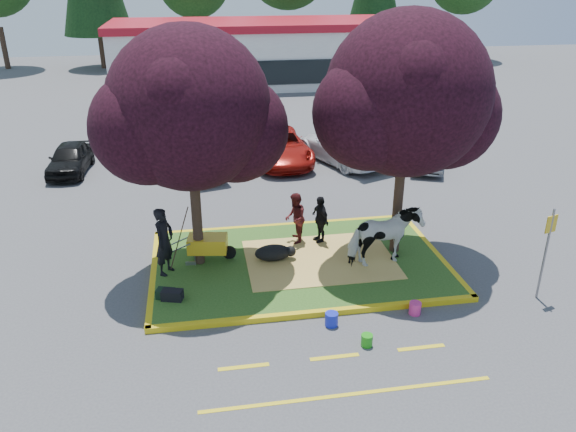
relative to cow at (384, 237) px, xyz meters
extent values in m
plane|color=#424244|center=(-2.28, 0.58, -1.00)|extent=(90.00, 90.00, 0.00)
cube|color=#274F18|center=(-2.28, 0.58, -0.93)|extent=(8.00, 5.00, 0.15)
cube|color=gold|center=(-2.28, -2.00, -0.93)|extent=(8.30, 0.16, 0.15)
cube|color=gold|center=(-2.28, 3.16, -0.93)|extent=(8.30, 0.16, 0.15)
cube|color=gold|center=(-6.36, 0.58, -0.93)|extent=(0.16, 5.30, 0.15)
cube|color=gold|center=(1.80, 0.58, -0.93)|extent=(0.16, 5.30, 0.15)
cube|color=#EDC761|center=(-1.68, 0.58, -0.85)|extent=(4.20, 3.00, 0.01)
cylinder|color=black|center=(-5.08, 0.98, 0.91)|extent=(0.28, 0.28, 3.53)
sphere|color=black|center=(-5.08, 0.98, 3.56)|extent=(4.20, 4.20, 4.20)
sphere|color=black|center=(-3.93, 1.18, 2.93)|extent=(2.86, 2.86, 2.86)
sphere|color=black|center=(-6.13, 0.68, 3.18)|extent=(2.86, 2.86, 2.86)
cylinder|color=black|center=(0.62, 0.78, 0.99)|extent=(0.28, 0.28, 3.70)
sphere|color=black|center=(0.62, 0.78, 3.77)|extent=(4.40, 4.40, 4.40)
sphere|color=black|center=(1.83, 0.98, 3.11)|extent=(2.99, 2.99, 2.99)
sphere|color=black|center=(-0.48, 0.48, 3.37)|extent=(2.99, 2.99, 2.99)
cube|color=yellow|center=(-4.28, -3.62, -1.00)|extent=(1.10, 0.12, 0.01)
cube|color=yellow|center=(-2.28, -3.62, -1.00)|extent=(1.10, 0.12, 0.01)
cube|color=yellow|center=(-0.28, -3.62, -1.00)|extent=(1.10, 0.12, 0.01)
cube|color=yellow|center=(-2.28, -4.82, -1.00)|extent=(6.00, 0.10, 0.01)
cube|color=silver|center=(-0.28, 28.58, 1.00)|extent=(20.00, 8.00, 4.00)
cube|color=maroon|center=(-0.28, 28.58, 3.15)|extent=(20.40, 8.40, 0.50)
cube|color=black|center=(-0.28, 24.53, 0.40)|extent=(19.00, 0.10, 1.60)
cylinder|color=black|center=(-20.28, 38.58, 0.68)|extent=(0.44, 0.44, 3.36)
cylinder|color=black|center=(-12.28, 37.58, 0.96)|extent=(0.44, 0.44, 3.92)
cylinder|color=black|center=(-4.28, 39.08, 0.54)|extent=(0.44, 0.44, 3.08)
cylinder|color=black|center=(3.72, 38.08, 0.82)|extent=(0.44, 0.44, 3.64)
cylinder|color=black|center=(11.72, 38.58, 0.75)|extent=(0.44, 0.44, 3.50)
cylinder|color=black|center=(19.72, 37.58, 0.61)|extent=(0.44, 0.44, 3.22)
imported|color=white|center=(0.00, 0.00, 0.00)|extent=(2.17, 1.33, 1.71)
ellipsoid|color=black|center=(-3.01, 0.78, -0.63)|extent=(1.18, 0.94, 0.45)
imported|color=black|center=(-5.98, 0.55, 0.10)|extent=(0.74, 0.83, 1.90)
imported|color=#491516|center=(-2.18, 1.81, -0.07)|extent=(0.70, 0.84, 1.57)
imported|color=black|center=(-1.43, 1.75, -0.12)|extent=(0.60, 0.93, 1.46)
cylinder|color=black|center=(-4.24, 1.07, -0.66)|extent=(0.40, 0.14, 0.39)
cylinder|color=slate|center=(-5.21, 0.83, -0.71)|extent=(0.04, 0.04, 0.28)
cylinder|color=slate|center=(-5.21, 1.31, -0.71)|extent=(0.04, 0.04, 0.28)
cube|color=gold|center=(-4.83, 1.07, -0.33)|extent=(1.18, 0.82, 0.44)
cylinder|color=slate|center=(-5.65, 0.83, -0.31)|extent=(0.70, 0.15, 0.36)
cylinder|color=slate|center=(-5.65, 1.31, -0.31)|extent=(0.70, 0.15, 0.36)
cube|color=black|center=(-5.81, -0.89, -0.72)|extent=(0.58, 0.42, 0.27)
cube|color=black|center=(-5.98, -0.77, -0.73)|extent=(0.52, 0.41, 0.24)
cylinder|color=slate|center=(3.46, -2.12, 0.24)|extent=(0.06, 0.06, 2.49)
cube|color=gold|center=(3.46, -2.12, 1.09)|extent=(0.34, 0.13, 0.45)
cylinder|color=#1E9216|center=(-1.47, -3.33, -0.86)|extent=(0.27, 0.27, 0.28)
cylinder|color=#DE3180|center=(0.07, -2.30, -0.85)|extent=(0.33, 0.33, 0.32)
cylinder|color=#1825C5|center=(-2.07, -2.43, -0.84)|extent=(0.39, 0.39, 0.34)
imported|color=black|center=(-10.16, 10.08, -0.40)|extent=(1.63, 3.64, 1.22)
imported|color=#A2A5AA|center=(-5.08, 9.34, -0.25)|extent=(2.74, 4.85, 1.51)
imported|color=#9B130C|center=(-1.41, 10.06, -0.30)|extent=(2.63, 5.17, 1.40)
imported|color=white|center=(1.29, 9.56, -0.29)|extent=(3.72, 5.31, 1.43)
imported|color=slate|center=(4.73, 8.33, -0.40)|extent=(2.58, 3.88, 1.21)
camera|label=1|loc=(-4.96, -13.29, 6.80)|focal=35.00mm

